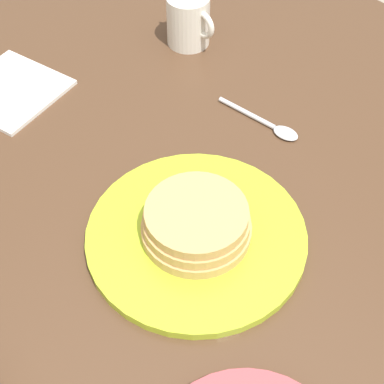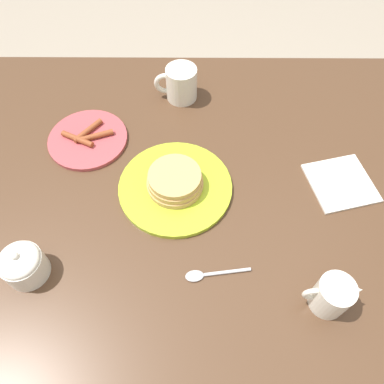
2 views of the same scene
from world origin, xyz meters
The scene contains 9 objects.
ground_plane centered at (0.00, 0.00, 0.00)m, with size 8.00×8.00×0.00m, color gray.
dining_table centered at (0.00, 0.00, 0.63)m, with size 1.45×1.07×0.72m.
pancake_plate centered at (-0.01, -0.06, 0.74)m, with size 0.26×0.26×0.05m.
side_plate_bacon centered at (0.21, -0.20, 0.73)m, with size 0.20×0.20×0.02m.
coffee_mug centered at (-0.02, -0.36, 0.77)m, with size 0.11×0.08×0.09m.
creamer_pitcher centered at (-0.31, 0.21, 0.76)m, with size 0.10×0.07×0.09m.
sugar_bowl centered at (0.28, 0.15, 0.76)m, with size 0.08×0.08×0.08m.
napkin centered at (-0.40, -0.07, 0.72)m, with size 0.17×0.17×0.01m.
spoon centered at (-0.08, 0.15, 0.73)m, with size 0.13×0.03×0.01m.
Camera 2 is at (-0.05, 0.43, 1.44)m, focal length 35.00 mm.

